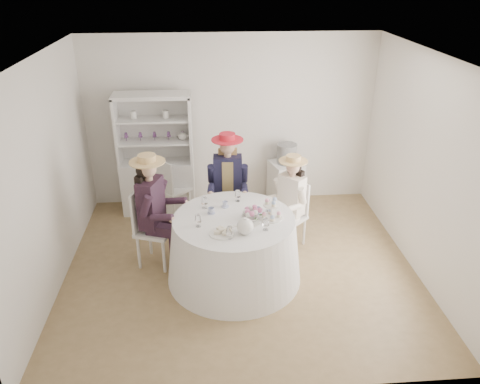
{
  "coord_description": "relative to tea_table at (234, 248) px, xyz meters",
  "views": [
    {
      "loc": [
        -0.4,
        -5.07,
        3.6
      ],
      "look_at": [
        0.0,
        0.1,
        1.05
      ],
      "focal_mm": 35.0,
      "sensor_mm": 36.0,
      "label": 1
    }
  ],
  "objects": [
    {
      "name": "stemware_set",
      "position": [
        0.0,
        -0.0,
        0.5
      ],
      "size": [
        0.93,
        0.97,
        0.15
      ],
      "color": "white",
      "rests_on": "tea_table"
    },
    {
      "name": "wall_left",
      "position": [
        -2.15,
        0.2,
        0.93
      ],
      "size": [
        0.0,
        4.5,
        4.5
      ],
      "primitive_type": "plane",
      "rotation": [
        1.57,
        0.0,
        1.57
      ],
      "color": "silver",
      "rests_on": "ground"
    },
    {
      "name": "hutch",
      "position": [
        -1.07,
        1.9,
        0.25
      ],
      "size": [
        1.27,
        0.8,
        1.9
      ],
      "rotation": [
        0.0,
        0.0,
        0.36
      ],
      "color": "silver",
      "rests_on": "ground"
    },
    {
      "name": "sandwich_plate",
      "position": [
        -0.16,
        -0.34,
        0.44
      ],
      "size": [
        0.29,
        0.29,
        0.06
      ],
      "rotation": [
        0.0,
        0.0,
        -0.32
      ],
      "color": "white",
      "rests_on": "tea_table"
    },
    {
      "name": "guest_left",
      "position": [
        -0.99,
        0.38,
        0.45
      ],
      "size": [
        0.63,
        0.58,
        1.54
      ],
      "rotation": [
        0.0,
        0.0,
        1.24
      ],
      "color": "silver",
      "rests_on": "ground"
    },
    {
      "name": "table_teapot",
      "position": [
        0.11,
        -0.35,
        0.51
      ],
      "size": [
        0.27,
        0.19,
        0.2
      ],
      "rotation": [
        0.0,
        0.0,
        -0.33
      ],
      "color": "white",
      "rests_on": "tea_table"
    },
    {
      "name": "wall_front",
      "position": [
        0.1,
        -1.8,
        0.93
      ],
      "size": [
        4.5,
        0.0,
        4.5
      ],
      "primitive_type": "plane",
      "rotation": [
        -1.57,
        0.0,
        0.0
      ],
      "color": "silver",
      "rests_on": "ground"
    },
    {
      "name": "ceiling",
      "position": [
        0.1,
        0.2,
        2.28
      ],
      "size": [
        4.5,
        4.5,
        0.0
      ],
      "primitive_type": "plane",
      "rotation": [
        3.14,
        0.0,
        0.0
      ],
      "color": "white",
      "rests_on": "wall_back"
    },
    {
      "name": "hatbox",
      "position": [
        0.97,
        1.95,
        0.46
      ],
      "size": [
        0.4,
        0.4,
        0.31
      ],
      "primitive_type": "cylinder",
      "rotation": [
        0.0,
        0.0,
        0.31
      ],
      "color": "black",
      "rests_on": "side_table"
    },
    {
      "name": "ground",
      "position": [
        0.1,
        0.2,
        -0.42
      ],
      "size": [
        4.5,
        4.5,
        0.0
      ],
      "primitive_type": "plane",
      "color": "olive",
      "rests_on": "ground"
    },
    {
      "name": "teacup_c",
      "position": [
        0.3,
        0.11,
        0.46
      ],
      "size": [
        0.1,
        0.1,
        0.07
      ],
      "primitive_type": "imported",
      "rotation": [
        0.0,
        0.0,
        0.23
      ],
      "color": "white",
      "rests_on": "tea_table"
    },
    {
      "name": "teacup_a",
      "position": [
        -0.27,
        0.15,
        0.46
      ],
      "size": [
        0.11,
        0.11,
        0.07
      ],
      "primitive_type": "imported",
      "rotation": [
        0.0,
        0.0,
        0.3
      ],
      "color": "white",
      "rests_on": "tea_table"
    },
    {
      "name": "cupcake_stand",
      "position": [
        0.45,
        -0.03,
        0.52
      ],
      "size": [
        0.27,
        0.27,
        0.25
      ],
      "rotation": [
        0.0,
        0.0,
        -0.18
      ],
      "color": "white",
      "rests_on": "tea_table"
    },
    {
      "name": "guest_mid",
      "position": [
        -0.02,
        1.07,
        0.45
      ],
      "size": [
        0.56,
        0.58,
        1.54
      ],
      "rotation": [
        0.0,
        0.0,
        -0.06
      ],
      "color": "silver",
      "rests_on": "ground"
    },
    {
      "name": "flower_arrangement",
      "position": [
        0.22,
        -0.02,
        0.51
      ],
      "size": [
        0.18,
        0.18,
        0.07
      ],
      "rotation": [
        0.0,
        0.0,
        0.06
      ],
      "color": "pink",
      "rests_on": "tea_table"
    },
    {
      "name": "tea_table",
      "position": [
        0.0,
        0.0,
        0.0
      ],
      "size": [
        1.68,
        1.68,
        0.85
      ],
      "rotation": [
        0.0,
        0.0,
        -0.42
      ],
      "color": "white",
      "rests_on": "ground"
    },
    {
      "name": "side_table",
      "position": [
        0.97,
        1.95,
        -0.06
      ],
      "size": [
        0.58,
        0.58,
        0.73
      ],
      "primitive_type": "cube",
      "rotation": [
        0.0,
        0.0,
        0.28
      ],
      "color": "silver",
      "rests_on": "ground"
    },
    {
      "name": "wall_right",
      "position": [
        2.35,
        0.2,
        0.93
      ],
      "size": [
        0.0,
        4.5,
        4.5
      ],
      "primitive_type": "plane",
      "rotation": [
        1.57,
        0.0,
        -1.57
      ],
      "color": "silver",
      "rests_on": "ground"
    },
    {
      "name": "teacup_b",
      "position": [
        -0.09,
        0.3,
        0.46
      ],
      "size": [
        0.09,
        0.09,
        0.07
      ],
      "primitive_type": "imported",
      "rotation": [
        0.0,
        0.0,
        0.39
      ],
      "color": "white",
      "rests_on": "tea_table"
    },
    {
      "name": "flower_bowl",
      "position": [
        0.18,
        -0.07,
        0.45
      ],
      "size": [
        0.23,
        0.23,
        0.05
      ],
      "primitive_type": "imported",
      "rotation": [
        0.0,
        0.0,
        -0.2
      ],
      "color": "white",
      "rests_on": "tea_table"
    },
    {
      "name": "wall_back",
      "position": [
        0.1,
        2.2,
        0.93
      ],
      "size": [
        4.5,
        0.0,
        4.5
      ],
      "primitive_type": "plane",
      "rotation": [
        1.57,
        0.0,
        0.0
      ],
      "color": "silver",
      "rests_on": "ground"
    },
    {
      "name": "spare_chair",
      "position": [
        -0.87,
        1.62,
        0.11
      ],
      "size": [
        0.57,
        0.57,
        0.98
      ],
      "rotation": [
        0.0,
        0.0,
        2.36
      ],
      "color": "silver",
      "rests_on": "ground"
    },
    {
      "name": "guest_right",
      "position": [
        0.81,
        0.69,
        0.34
      ],
      "size": [
        0.58,
        0.57,
        1.35
      ],
      "rotation": [
        0.0,
        0.0,
        -0.83
      ],
      "color": "silver",
      "rests_on": "ground"
    }
  ]
}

